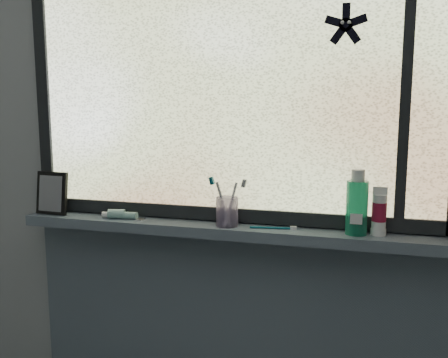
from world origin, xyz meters
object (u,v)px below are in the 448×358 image
at_px(mouthwash_bottle, 357,202).
at_px(cream_tube, 379,210).
at_px(vanity_mirror, 52,193).
at_px(toothbrush_cup, 227,212).

distance_m(mouthwash_bottle, cream_tube, 0.08).
bearing_deg(vanity_mirror, cream_tube, 4.63).
bearing_deg(toothbrush_cup, mouthwash_bottle, 1.27).
height_order(toothbrush_cup, mouthwash_bottle, mouthwash_bottle).
bearing_deg(cream_tube, vanity_mirror, -179.05).
height_order(vanity_mirror, mouthwash_bottle, mouthwash_bottle).
relative_size(vanity_mirror, cream_tube, 1.44).
height_order(vanity_mirror, toothbrush_cup, vanity_mirror).
relative_size(toothbrush_cup, cream_tube, 0.89).
height_order(vanity_mirror, cream_tube, vanity_mirror).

